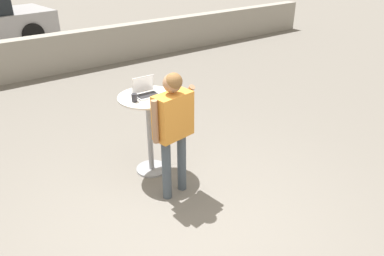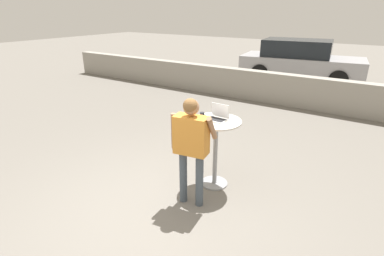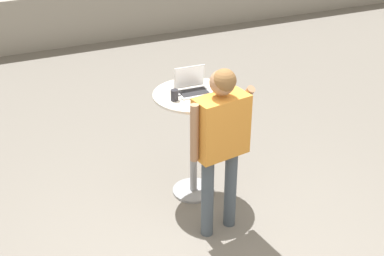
{
  "view_description": "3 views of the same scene",
  "coord_description": "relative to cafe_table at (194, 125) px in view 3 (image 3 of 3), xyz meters",
  "views": [
    {
      "loc": [
        -1.77,
        -2.68,
        2.88
      ],
      "look_at": [
        0.5,
        0.43,
        0.9
      ],
      "focal_mm": 35.0,
      "sensor_mm": 36.0,
      "label": 1
    },
    {
      "loc": [
        2.33,
        -2.52,
        2.63
      ],
      "look_at": [
        0.34,
        0.51,
        1.19
      ],
      "focal_mm": 28.0,
      "sensor_mm": 36.0,
      "label": 2
    },
    {
      "loc": [
        -1.49,
        -2.9,
        3.16
      ],
      "look_at": [
        0.14,
        0.74,
        0.99
      ],
      "focal_mm": 50.0,
      "sensor_mm": 36.0,
      "label": 3
    }
  ],
  "objects": [
    {
      "name": "standing_person",
      "position": [
        -0.03,
        -0.63,
        0.24
      ],
      "size": [
        0.6,
        0.42,
        1.58
      ],
      "color": "#424C56",
      "rests_on": "ground_plane"
    },
    {
      "name": "cafe_table",
      "position": [
        0.0,
        0.0,
        0.0
      ],
      "size": [
        0.76,
        0.76,
        1.09
      ],
      "color": "gray",
      "rests_on": "ground_plane"
    },
    {
      "name": "laptop",
      "position": [
        0.0,
        0.04,
        0.38
      ],
      "size": [
        0.3,
        0.25,
        0.23
      ],
      "color": "silver",
      "rests_on": "cafe_table"
    },
    {
      "name": "coffee_mug",
      "position": [
        -0.21,
        -0.06,
        0.38
      ],
      "size": [
        0.11,
        0.07,
        0.1
      ],
      "color": "#232328",
      "rests_on": "cafe_table"
    },
    {
      "name": "pavement_kerb",
      "position": [
        -0.35,
        4.93,
        -0.32
      ],
      "size": [
        17.76,
        0.35,
        0.89
      ],
      "color": "gray",
      "rests_on": "ground_plane"
    }
  ]
}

